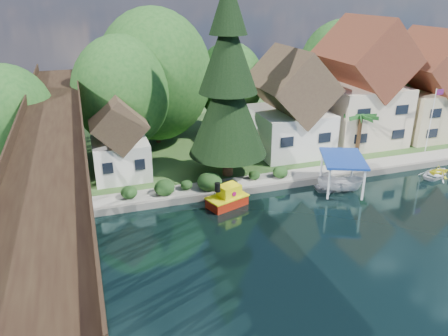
% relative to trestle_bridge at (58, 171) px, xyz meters
% --- Properties ---
extents(ground, '(140.00, 140.00, 0.00)m').
position_rel_trestle_bridge_xyz_m(ground, '(16.00, -5.17, -5.35)').
color(ground, black).
rests_on(ground, ground).
extents(bank, '(140.00, 52.00, 0.50)m').
position_rel_trestle_bridge_xyz_m(bank, '(16.00, 28.83, -5.10)').
color(bank, '#294E1F').
rests_on(bank, ground).
extents(seawall, '(60.00, 0.40, 0.62)m').
position_rel_trestle_bridge_xyz_m(seawall, '(20.00, 2.83, -5.04)').
color(seawall, slate).
rests_on(seawall, ground).
extents(promenade, '(50.00, 2.60, 0.06)m').
position_rel_trestle_bridge_xyz_m(promenade, '(22.00, 4.13, -4.82)').
color(promenade, gray).
rests_on(promenade, bank).
extents(trestle_bridge, '(4.12, 44.18, 9.30)m').
position_rel_trestle_bridge_xyz_m(trestle_bridge, '(0.00, 0.00, 0.00)').
color(trestle_bridge, black).
rests_on(trestle_bridge, ground).
extents(house_left, '(7.64, 8.64, 11.02)m').
position_rel_trestle_bridge_xyz_m(house_left, '(23.00, 10.83, -0.21)').
color(house_left, white).
rests_on(house_left, bank).
extents(house_center, '(8.65, 9.18, 13.89)m').
position_rel_trestle_bridge_xyz_m(house_center, '(32.00, 11.33, 1.07)').
color(house_center, beige).
rests_on(house_center, bank).
extents(house_right, '(8.15, 8.64, 12.45)m').
position_rel_trestle_bridge_xyz_m(house_right, '(41.00, 10.83, 0.43)').
color(house_right, '#C7B88F').
rests_on(house_right, bank).
extents(shed, '(5.09, 5.40, 7.85)m').
position_rel_trestle_bridge_xyz_m(shed, '(5.00, 9.33, -1.52)').
color(shed, white).
rests_on(shed, bank).
extents(bg_trees, '(49.90, 13.30, 10.57)m').
position_rel_trestle_bridge_xyz_m(bg_trees, '(17.00, 16.08, 1.94)').
color(bg_trees, '#382314').
rests_on(bg_trees, bank).
extents(shrubs, '(15.76, 2.47, 1.70)m').
position_rel_trestle_bridge_xyz_m(shrubs, '(11.40, 4.09, -4.12)').
color(shrubs, '#1B4217').
rests_on(shrubs, bank).
extents(conifer, '(7.24, 7.24, 17.82)m').
position_rel_trestle_bridge_xyz_m(conifer, '(14.56, 6.38, 3.73)').
color(conifer, '#382314').
rests_on(conifer, bank).
extents(palm_tree, '(3.70, 3.70, 4.81)m').
position_rel_trestle_bridge_xyz_m(palm_tree, '(29.18, 6.82, -0.65)').
color(palm_tree, '#382314').
rests_on(palm_tree, bank).
extents(flagpole, '(1.08, 0.14, 6.89)m').
position_rel_trestle_bridge_xyz_m(flagpole, '(37.28, 5.69, -0.62)').
color(flagpole, white).
rests_on(flagpole, bank).
extents(tugboat, '(3.81, 2.87, 2.46)m').
position_rel_trestle_bridge_xyz_m(tugboat, '(12.77, 1.21, -4.61)').
color(tugboat, '#AB1D0B').
rests_on(tugboat, ground).
extents(boat_white_a, '(3.69, 2.83, 0.71)m').
position_rel_trestle_bridge_xyz_m(boat_white_a, '(22.96, 1.13, -4.99)').
color(boat_white_a, silver).
rests_on(boat_white_a, ground).
extents(boat_canopy, '(5.22, 6.09, 3.30)m').
position_rel_trestle_bridge_xyz_m(boat_canopy, '(23.31, 0.65, -3.93)').
color(boat_canopy, silver).
rests_on(boat_canopy, ground).
extents(boat_yellow, '(2.38, 2.09, 1.19)m').
position_rel_trestle_bridge_xyz_m(boat_yellow, '(34.51, 0.77, -4.75)').
color(boat_yellow, yellow).
rests_on(boat_yellow, ground).
extents(boat_white_b, '(4.33, 3.76, 0.75)m').
position_rel_trestle_bridge_xyz_m(boat_white_b, '(34.18, 0.67, -4.97)').
color(boat_white_b, white).
rests_on(boat_white_b, ground).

